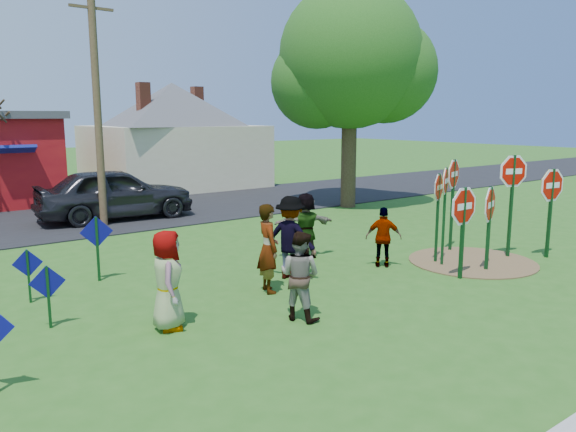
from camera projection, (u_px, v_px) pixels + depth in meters
name	position (u px, v px, depth m)	size (l,w,h in m)	color
ground	(313.00, 284.00, 12.50)	(120.00, 120.00, 0.00)	#275A19
road	(120.00, 213.00, 21.49)	(120.00, 7.50, 0.04)	black
dirt_patch	(472.00, 262.00, 14.41)	(3.20, 3.20, 0.03)	brown
cream_house	(173.00, 131.00, 29.35)	(9.40, 9.40, 6.50)	beige
stop_sign_a	(463.00, 213.00, 12.70)	(1.19, 0.08, 2.29)	#103D1A
stop_sign_b	(445.00, 191.00, 13.76)	(0.82, 0.44, 2.60)	#103D1A
stop_sign_c	(513.00, 182.00, 14.56)	(1.09, 0.39, 2.86)	#103D1A
stop_sign_d	(453.00, 182.00, 15.29)	(1.06, 0.35, 2.70)	#103D1A
stop_sign_e	(490.00, 211.00, 13.39)	(1.12, 0.40, 2.21)	#103D1A
stop_sign_f	(552.00, 191.00, 14.59)	(1.17, 0.20, 2.52)	#103D1A
stop_sign_g	(438.00, 197.00, 14.08)	(0.89, 0.36, 2.42)	#103D1A
blue_diamond_b	(48.00, 290.00, 9.82)	(0.60, 0.11, 1.14)	#103D1A
blue_diamond_c	(28.00, 270.00, 11.17)	(0.57, 0.11, 1.10)	#103D1A
blue_diamond_d	(97.00, 241.00, 12.63)	(0.71, 0.17, 1.50)	#103D1A
person_a	(168.00, 280.00, 9.76)	(0.86, 0.56, 1.77)	#395082
person_b	(268.00, 248.00, 11.83)	(0.69, 0.45, 1.90)	#2E7E6B
person_c	(300.00, 276.00, 10.24)	(0.81, 0.63, 1.66)	#965F38
person_d	(291.00, 238.00, 12.82)	(1.24, 0.71, 1.92)	#333338
person_e	(384.00, 237.00, 13.83)	(0.88, 0.37, 1.50)	#552D5E
person_f	(305.00, 225.00, 14.72)	(1.61, 0.51, 1.74)	#265A2E
suv	(115.00, 193.00, 20.13)	(2.19, 5.46, 1.86)	#2A2A2E
utility_pole	(97.00, 99.00, 18.33)	(1.98, 0.25, 8.08)	#4C3823
leafy_tree	(353.00, 65.00, 22.31)	(6.24, 5.69, 8.87)	#382819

